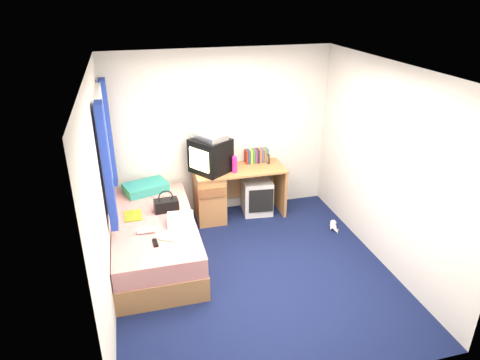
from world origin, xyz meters
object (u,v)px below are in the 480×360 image
object	(u,v)px
handbag	(166,205)
magazine	(133,216)
colour_swatch_fan	(168,240)
remote_control	(155,243)
bed	(155,239)
pink_water_bottle	(234,165)
vcr	(210,136)
towel	(181,219)
picture_frame	(268,158)
storage_cube	(257,196)
water_bottle	(146,230)
pillow	(146,187)
aerosol_can	(229,162)
crt_tv	(210,155)
white_heels	(334,228)
desk	(221,192)

from	to	relation	value
handbag	magazine	xyz separation A→B (m)	(-0.42, -0.04, -0.07)
colour_swatch_fan	remote_control	world-z (taller)	remote_control
remote_control	colour_swatch_fan	bearing A→B (deg)	10.06
bed	pink_water_bottle	world-z (taller)	pink_water_bottle
vcr	towel	bearing A→B (deg)	-61.14
picture_frame	colour_swatch_fan	xyz separation A→B (m)	(-1.64, -1.41, -0.27)
storage_cube	water_bottle	xyz separation A→B (m)	(-1.68, -1.12, 0.31)
pillow	towel	size ratio (longest dim) A/B	1.83
vcr	handbag	bearing A→B (deg)	-79.61
vcr	aerosol_can	xyz separation A→B (m)	(0.28, 0.06, -0.42)
pink_water_bottle	remote_control	distance (m)	1.76
crt_tv	white_heels	world-z (taller)	crt_tv
vcr	remote_control	size ratio (longest dim) A/B	2.66
pink_water_bottle	magazine	size ratio (longest dim) A/B	0.80
magazine	remote_control	size ratio (longest dim) A/B	1.75
handbag	bed	bearing A→B (deg)	-136.84
water_bottle	pillow	bearing A→B (deg)	86.41
pillow	white_heels	world-z (taller)	pillow
remote_control	picture_frame	bearing A→B (deg)	34.64
pink_water_bottle	white_heels	world-z (taller)	pink_water_bottle
storage_cube	towel	xyz separation A→B (m)	(-1.26, -0.99, 0.33)
bed	aerosol_can	distance (m)	1.57
handbag	water_bottle	xyz separation A→B (m)	(-0.29, -0.49, -0.05)
storage_cube	white_heels	size ratio (longest dim) A/B	1.70
desk	aerosol_can	size ratio (longest dim) A/B	7.14
vcr	magazine	world-z (taller)	vcr
water_bottle	remote_control	world-z (taller)	water_bottle
aerosol_can	water_bottle	world-z (taller)	aerosol_can
picture_frame	aerosol_can	bearing A→B (deg)	-174.40
colour_swatch_fan	bed	bearing A→B (deg)	103.90
vcr	aerosol_can	size ratio (longest dim) A/B	2.34
pillow	magazine	bearing A→B (deg)	-106.93
bed	pillow	world-z (taller)	pillow
aerosol_can	towel	xyz separation A→B (m)	(-0.86, -1.04, -0.25)
pink_water_bottle	water_bottle	size ratio (longest dim) A/B	1.12
magazine	remote_control	world-z (taller)	remote_control
pink_water_bottle	magazine	world-z (taller)	pink_water_bottle
pink_water_bottle	white_heels	distance (m)	1.65
picture_frame	white_heels	size ratio (longest dim) A/B	0.45
desk	water_bottle	bearing A→B (deg)	-135.66
bed	water_bottle	size ratio (longest dim) A/B	10.00
storage_cube	handbag	world-z (taller)	handbag
towel	desk	bearing A→B (deg)	54.01
pink_water_bottle	aerosol_can	distance (m)	0.19
bed	handbag	bearing A→B (deg)	46.94
pink_water_bottle	colour_swatch_fan	xyz separation A→B (m)	(-1.07, -1.19, -0.32)
magazine	water_bottle	world-z (taller)	water_bottle
handbag	pink_water_bottle	bearing A→B (deg)	21.98
crt_tv	magazine	world-z (taller)	crt_tv
towel	remote_control	distance (m)	0.50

